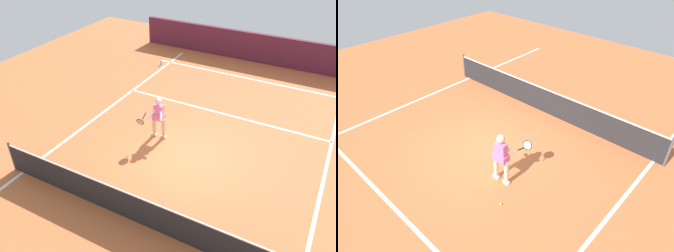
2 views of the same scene
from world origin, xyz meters
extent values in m
plane|color=#C66638|center=(0.00, 0.00, 0.00)|extent=(24.02, 24.02, 0.00)
cube|color=white|center=(0.00, -3.13, 0.00)|extent=(8.32, 0.10, 0.01)
cube|color=white|center=(-4.16, 0.00, 0.00)|extent=(0.10, 16.47, 0.01)
cube|color=white|center=(4.16, 0.00, 0.00)|extent=(0.10, 16.47, 0.01)
cylinder|color=#4C4C51|center=(-4.46, 3.12, 0.52)|extent=(0.08, 0.08, 1.05)
cylinder|color=#4C4C51|center=(4.46, 3.12, 0.52)|extent=(0.08, 0.08, 1.05)
cube|color=#232326|center=(0.00, 3.12, 0.46)|extent=(8.84, 0.02, 0.93)
cube|color=white|center=(0.00, 3.12, 0.95)|extent=(8.84, 0.02, 0.04)
cylinder|color=beige|center=(1.19, -0.59, 0.39)|extent=(0.13, 0.13, 0.78)
cylinder|color=beige|center=(1.55, -0.56, 0.39)|extent=(0.13, 0.13, 0.78)
cube|color=white|center=(1.19, -0.59, 0.04)|extent=(0.20, 0.10, 0.08)
cube|color=white|center=(1.55, -0.56, 0.04)|extent=(0.20, 0.10, 0.08)
cube|color=pink|center=(1.37, -0.57, 1.04)|extent=(0.34, 0.23, 0.52)
cube|color=pink|center=(1.37, -0.57, 0.84)|extent=(0.42, 0.31, 0.20)
sphere|color=beige|center=(1.37, -0.57, 1.44)|extent=(0.22, 0.22, 0.22)
cylinder|color=beige|center=(1.21, -0.44, 1.06)|extent=(0.32, 0.46, 0.37)
cylinder|color=beige|center=(1.51, -0.41, 1.06)|extent=(0.25, 0.48, 0.37)
cylinder|color=black|center=(1.68, -0.12, 1.02)|extent=(0.06, 0.30, 0.14)
torus|color=black|center=(1.65, 0.17, 0.96)|extent=(0.29, 0.14, 0.28)
cylinder|color=beige|center=(1.65, 0.17, 0.96)|extent=(0.25, 0.11, 0.23)
sphere|color=#D1E533|center=(1.98, -1.22, 0.03)|extent=(0.07, 0.07, 0.07)
camera|label=1|loc=(-3.63, 8.11, 7.07)|focal=36.46mm
camera|label=2|loc=(5.66, -4.96, 6.08)|focal=32.65mm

